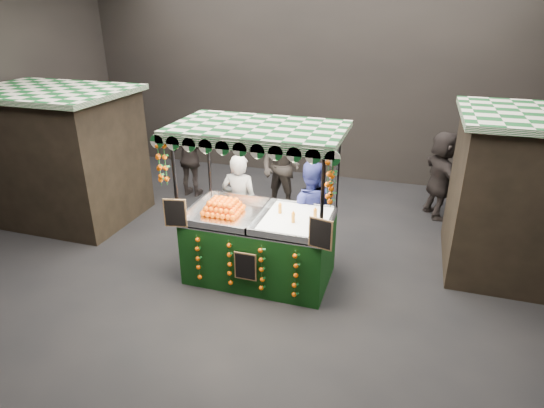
% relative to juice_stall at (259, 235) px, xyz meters
% --- Properties ---
extents(ground, '(12.00, 12.00, 0.00)m').
position_rel_juice_stall_xyz_m(ground, '(-0.16, 0.06, -0.77)').
color(ground, black).
rests_on(ground, ground).
extents(market_hall, '(12.10, 10.10, 5.05)m').
position_rel_juice_stall_xyz_m(market_hall, '(-0.16, 0.06, 2.61)').
color(market_hall, black).
rests_on(market_hall, ground).
extents(neighbour_stall_left, '(3.00, 2.20, 2.60)m').
position_rel_juice_stall_xyz_m(neighbour_stall_left, '(-4.56, 1.06, 0.53)').
color(neighbour_stall_left, black).
rests_on(neighbour_stall_left, ground).
extents(juice_stall, '(2.57, 1.51, 2.49)m').
position_rel_juice_stall_xyz_m(juice_stall, '(0.00, 0.00, 0.00)').
color(juice_stall, black).
rests_on(juice_stall, ground).
extents(vendor_grey, '(0.66, 0.44, 1.77)m').
position_rel_juice_stall_xyz_m(vendor_grey, '(-0.64, 0.81, 0.11)').
color(vendor_grey, slate).
rests_on(vendor_grey, ground).
extents(vendor_blue, '(0.96, 0.81, 1.76)m').
position_rel_juice_stall_xyz_m(vendor_blue, '(0.59, 0.84, 0.11)').
color(vendor_blue, navy).
rests_on(vendor_blue, ground).
extents(shopper_0, '(0.73, 0.53, 1.85)m').
position_rel_juice_stall_xyz_m(shopper_0, '(-4.41, 2.76, 0.15)').
color(shopper_0, '#2B2723').
rests_on(shopper_0, ground).
extents(shopper_1, '(1.09, 0.96, 1.90)m').
position_rel_juice_stall_xyz_m(shopper_1, '(-0.44, 2.66, 0.17)').
color(shopper_1, '#2E2825').
rests_on(shopper_1, ground).
extents(shopper_2, '(1.03, 0.44, 1.74)m').
position_rel_juice_stall_xyz_m(shopper_2, '(-2.61, 2.83, 0.10)').
color(shopper_2, '#2C2524').
rests_on(shopper_2, ground).
extents(shopper_3, '(1.27, 1.30, 1.79)m').
position_rel_juice_stall_xyz_m(shopper_3, '(3.55, 3.70, 0.12)').
color(shopper_3, '#2D2824').
rests_on(shopper_3, ground).
extents(shopper_4, '(0.84, 0.59, 1.62)m').
position_rel_juice_stall_xyz_m(shopper_4, '(-4.66, 3.21, 0.03)').
color(shopper_4, '#2C2524').
rests_on(shopper_4, ground).
extents(shopper_5, '(1.16, 1.73, 1.79)m').
position_rel_juice_stall_xyz_m(shopper_5, '(2.73, 3.35, 0.12)').
color(shopper_5, '#2E2826').
rests_on(shopper_5, ground).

